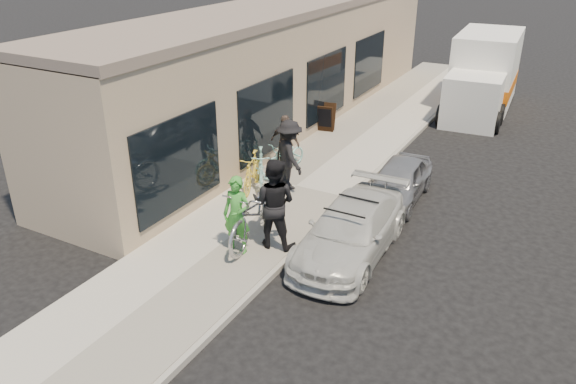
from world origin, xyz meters
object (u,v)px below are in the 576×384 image
at_px(sedan_silver, 399,181).
at_px(cruiser_bike_c, 252,171).
at_px(sandwich_board, 326,118).
at_px(cruiser_bike_a, 261,168).
at_px(man_standing, 274,203).
at_px(cruiser_bike_b, 286,156).
at_px(bike_rack, 279,159).
at_px(sedan_white, 351,230).
at_px(bystander_b, 285,143).
at_px(tandem_bike, 256,212).
at_px(woman_rider, 237,215).
at_px(bystander_a, 289,155).
at_px(moving_truck, 483,77).

height_order(sedan_silver, cruiser_bike_c, cruiser_bike_c).
distance_m(sandwich_board, cruiser_bike_a, 5.01).
bearing_deg(man_standing, cruiser_bike_b, -74.35).
bearing_deg(sandwich_board, cruiser_bike_c, -96.43).
height_order(bike_rack, sandwich_board, sandwich_board).
relative_size(sedan_white, sedan_silver, 1.31).
distance_m(cruiser_bike_a, bystander_b, 1.36).
bearing_deg(tandem_bike, bystander_b, 102.54).
bearing_deg(bystander_b, bike_rack, -78.73).
distance_m(woman_rider, bystander_b, 4.68).
distance_m(bike_rack, bystander_a, 1.06).
bearing_deg(cruiser_bike_b, cruiser_bike_a, -81.50).
bearing_deg(bystander_a, man_standing, 150.34).
bearing_deg(sedan_silver, woman_rider, -118.13).
distance_m(bike_rack, man_standing, 3.98).
distance_m(sandwich_board, cruiser_bike_c, 5.28).
bearing_deg(woman_rider, cruiser_bike_a, 108.37).
bearing_deg(sedan_white, bystander_a, 139.38).
relative_size(tandem_bike, man_standing, 1.24).
bearing_deg(cruiser_bike_a, bike_rack, 56.00).
height_order(sandwich_board, cruiser_bike_c, cruiser_bike_c).
bearing_deg(sedan_silver, cruiser_bike_c, -159.31).
distance_m(moving_truck, woman_rider, 14.12).
relative_size(cruiser_bike_a, bystander_b, 1.04).
bearing_deg(bystander_a, moving_truck, -67.15).
xyz_separation_m(sandwich_board, man_standing, (2.31, -7.56, 0.54)).
xyz_separation_m(tandem_bike, cruiser_bike_a, (-1.41, 2.53, -0.16)).
distance_m(man_standing, cruiser_bike_b, 4.32).
height_order(sandwich_board, cruiser_bike_b, sandwich_board).
distance_m(tandem_bike, cruiser_bike_a, 2.90).
xyz_separation_m(bike_rack, sedan_white, (3.37, -2.80, -0.03)).
xyz_separation_m(man_standing, bystander_b, (-1.89, 3.89, -0.20)).
bearing_deg(tandem_bike, cruiser_bike_b, 102.07).
xyz_separation_m(sandwich_board, cruiser_bike_a, (0.42, -4.99, 0.03)).
relative_size(moving_truck, woman_rider, 3.46).
relative_size(bike_rack, moving_truck, 0.13).
relative_size(sedan_white, cruiser_bike_c, 2.48).
bearing_deg(bystander_b, sedan_white, -38.56).
height_order(moving_truck, bystander_b, moving_truck).
distance_m(sedan_silver, bystander_a, 2.94).
relative_size(sandwich_board, cruiser_bike_c, 0.56).
height_order(sedan_white, bystander_a, bystander_a).
distance_m(woman_rider, bystander_a, 3.48).
bearing_deg(man_standing, moving_truck, -107.05).
bearing_deg(cruiser_bike_b, sedan_white, -32.62).
relative_size(moving_truck, tandem_bike, 2.38).
bearing_deg(bike_rack, sedan_silver, 5.34).
relative_size(sedan_silver, cruiser_bike_a, 1.86).
relative_size(sedan_silver, cruiser_bike_b, 1.94).
bearing_deg(woman_rider, cruiser_bike_c, 111.86).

